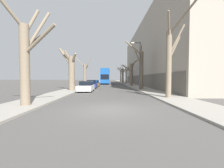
{
  "coord_description": "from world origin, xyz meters",
  "views": [
    {
      "loc": [
        0.12,
        -8.66,
        1.84
      ],
      "look_at": [
        0.71,
        32.5,
        0.2
      ],
      "focal_mm": 24.0,
      "sensor_mm": 36.0,
      "label": 1
    }
  ],
  "objects": [
    {
      "name": "parked_car_0",
      "position": [
        -3.12,
        11.88,
        0.67
      ],
      "size": [
        1.85,
        4.3,
        1.41
      ],
      "color": "silver",
      "rests_on": "ground"
    },
    {
      "name": "sidewalk_right",
      "position": [
        5.67,
        50.0,
        0.06
      ],
      "size": [
        2.96,
        120.0,
        0.12
      ],
      "primitive_type": "cube",
      "color": "gray",
      "rests_on": "ground"
    },
    {
      "name": "street_tree_left_0",
      "position": [
        -5.18,
        0.87,
        3.22
      ],
      "size": [
        3.71,
        4.27,
        7.49
      ],
      "color": "#7A6B56",
      "rests_on": "ground"
    },
    {
      "name": "street_tree_right_3",
      "position": [
        5.28,
        38.32,
        2.98
      ],
      "size": [
        3.67,
        3.1,
        6.74
      ],
      "color": "#7A6B56",
      "rests_on": "ground"
    },
    {
      "name": "street_tree_right_0",
      "position": [
        5.41,
        4.5,
        3.49
      ],
      "size": [
        2.07,
        2.69,
        7.64
      ],
      "color": "#7A6B56",
      "rests_on": "ground"
    },
    {
      "name": "street_tree_left_1",
      "position": [
        -5.48,
        12.91,
        2.95
      ],
      "size": [
        3.07,
        3.69,
        6.18
      ],
      "color": "#7A6B56",
      "rests_on": "ground"
    },
    {
      "name": "parked_car_1",
      "position": [
        -3.12,
        18.26,
        0.7
      ],
      "size": [
        1.77,
        4.1,
        1.49
      ],
      "color": "navy",
      "rests_on": "ground"
    },
    {
      "name": "building_facade_right",
      "position": [
        12.14,
        28.26,
        7.17
      ],
      "size": [
        10.08,
        47.3,
        14.36
      ],
      "color": "#9E9384",
      "rests_on": "ground"
    },
    {
      "name": "double_decker_bus",
      "position": [
        -1.28,
        38.32,
        2.61
      ],
      "size": [
        2.56,
        11.66,
        4.62
      ],
      "color": "#19519E",
      "rests_on": "ground"
    },
    {
      "name": "sidewalk_left",
      "position": [
        -5.67,
        50.0,
        0.06
      ],
      "size": [
        2.96,
        120.0,
        0.12
      ],
      "primitive_type": "cube",
      "color": "gray",
      "rests_on": "ground"
    },
    {
      "name": "street_tree_right_5",
      "position": [
        5.2,
        60.43,
        3.27
      ],
      "size": [
        5.06,
        2.09,
        6.86
      ],
      "color": "#7A6B56",
      "rests_on": "ground"
    },
    {
      "name": "lamp_post",
      "position": [
        4.53,
        13.78,
        4.07
      ],
      "size": [
        1.4,
        0.2,
        7.24
      ],
      "color": "#4C4F54",
      "rests_on": "ground"
    },
    {
      "name": "ground_plane",
      "position": [
        0.0,
        0.0,
        0.0
      ],
      "size": [
        300.0,
        300.0,
        0.0
      ],
      "primitive_type": "plane",
      "color": "#4C4947"
    },
    {
      "name": "street_tree_left_2",
      "position": [
        -5.32,
        23.69,
        2.87
      ],
      "size": [
        3.98,
        2.16,
        6.59
      ],
      "color": "#7A6B56",
      "rests_on": "ground"
    },
    {
      "name": "street_tree_right_4",
      "position": [
        5.1,
        49.62,
        3.17
      ],
      "size": [
        4.55,
        1.73,
        6.49
      ],
      "color": "#7A6B56",
      "rests_on": "ground"
    },
    {
      "name": "street_tree_right_2",
      "position": [
        5.17,
        26.4,
        3.08
      ],
      "size": [
        4.62,
        3.88,
        6.79
      ],
      "color": "#7A6B56",
      "rests_on": "ground"
    },
    {
      "name": "parked_car_2",
      "position": [
        -3.12,
        24.71,
        0.64
      ],
      "size": [
        1.72,
        4.24,
        1.35
      ],
      "color": "olive",
      "rests_on": "ground"
    },
    {
      "name": "street_tree_right_1",
      "position": [
        5.04,
        15.17,
        3.54
      ],
      "size": [
        2.96,
        4.13,
        7.74
      ],
      "color": "#7A6B56",
      "rests_on": "ground"
    }
  ]
}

